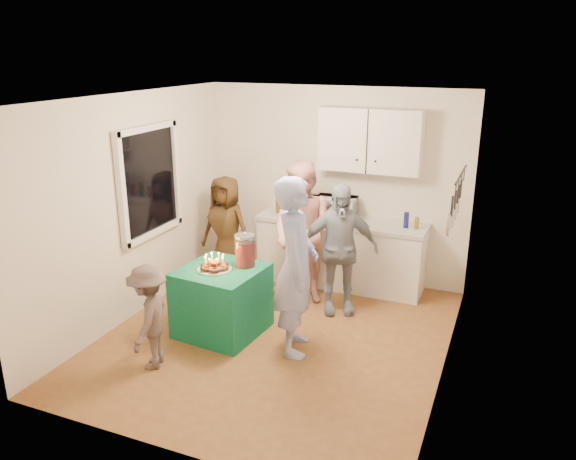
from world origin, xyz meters
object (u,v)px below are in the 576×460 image
at_px(party_table, 222,300).
at_px(punch_jar, 245,251).
at_px(microwave, 336,208).
at_px(child_near_left, 149,317).
at_px(counter, 340,254).
at_px(woman_back_right, 338,249).
at_px(man_birthday, 296,267).
at_px(woman_back_left, 226,229).
at_px(woman_back_center, 304,233).

height_order(party_table, punch_jar, punch_jar).
distance_m(microwave, child_near_left, 2.94).
bearing_deg(punch_jar, counter, 69.30).
distance_m(punch_jar, woman_back_right, 1.16).
bearing_deg(party_table, microwave, 67.74).
xyz_separation_m(counter, party_table, (-0.81, -1.79, -0.05)).
bearing_deg(child_near_left, man_birthday, 108.19).
bearing_deg(counter, child_near_left, -112.60).
bearing_deg(woman_back_left, woman_back_right, -5.45).
relative_size(microwave, woman_back_center, 0.30).
height_order(man_birthday, child_near_left, man_birthday).
bearing_deg(microwave, woman_back_right, -73.71).
xyz_separation_m(counter, microwave, (-0.08, 0.00, 0.63)).
relative_size(woman_back_left, woman_back_center, 0.82).
xyz_separation_m(punch_jar, man_birthday, (0.70, -0.23, 0.01)).
height_order(counter, child_near_left, child_near_left).
height_order(woman_back_center, woman_back_right, woman_back_center).
height_order(microwave, woman_back_right, woman_back_right).
bearing_deg(counter, punch_jar, -110.70).
height_order(microwave, child_near_left, microwave).
xyz_separation_m(counter, child_near_left, (-1.12, -2.70, 0.11)).
distance_m(microwave, woman_back_left, 1.50).
xyz_separation_m(party_table, woman_back_center, (0.53, 1.16, 0.51)).
relative_size(man_birthday, child_near_left, 1.74).
relative_size(counter, woman_back_center, 1.24).
bearing_deg(counter, woman_back_left, -163.76).
distance_m(counter, man_birthday, 1.91).
bearing_deg(man_birthday, child_near_left, 107.86).
xyz_separation_m(counter, woman_back_center, (-0.29, -0.63, 0.46)).
distance_m(party_table, woman_back_left, 1.55).
distance_m(man_birthday, woman_back_right, 1.05).
distance_m(woman_back_right, child_near_left, 2.34).
distance_m(microwave, man_birthday, 1.85).
bearing_deg(counter, woman_back_right, -74.83).
height_order(microwave, punch_jar, microwave).
relative_size(party_table, punch_jar, 2.50).
distance_m(punch_jar, woman_back_center, 1.02).
bearing_deg(woman_back_right, microwave, 86.59).
bearing_deg(party_table, punch_jar, 41.93).
height_order(punch_jar, woman_back_right, woman_back_right).
bearing_deg(man_birthday, microwave, -12.32).
bearing_deg(party_table, man_birthday, -2.70).
relative_size(microwave, party_table, 0.63).
xyz_separation_m(party_table, man_birthday, (0.90, -0.04, 0.56)).
height_order(woman_back_left, child_near_left, woman_back_left).
distance_m(microwave, party_table, 2.05).
bearing_deg(party_table, child_near_left, -108.77).
distance_m(counter, woman_back_right, 0.91).
relative_size(woman_back_left, woman_back_right, 0.91).
xyz_separation_m(man_birthday, woman_back_center, (-0.38, 1.20, -0.05)).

